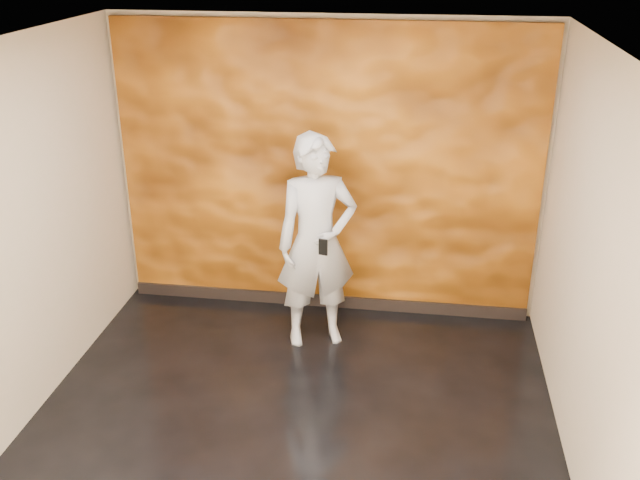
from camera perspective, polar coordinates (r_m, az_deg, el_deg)
The scene contains 5 objects.
room at distance 4.83m, azimuth -2.64°, elevation -1.64°, with size 4.02×4.02×2.81m.
feature_wall at distance 6.63m, azimuth 0.52°, elevation 5.38°, with size 3.90×0.06×2.75m, color orange.
baseboard at distance 7.12m, azimuth 0.44°, elevation -4.86°, with size 3.90×0.04×0.12m, color black.
man at distance 6.17m, azimuth -0.26°, elevation -0.19°, with size 0.70×0.46×1.93m, color #AEB4BE.
phone at distance 5.86m, azimuth 0.25°, elevation -0.57°, with size 0.08×0.02×0.14m, color black.
Camera 1 is at (0.85, -4.28, 3.46)m, focal length 40.00 mm.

